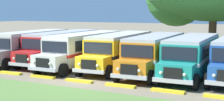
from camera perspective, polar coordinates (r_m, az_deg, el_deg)
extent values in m
plane|color=#84755B|center=(22.37, -4.77, -5.17)|extent=(220.00, 220.00, 0.00)
cube|color=#9E9993|center=(31.75, -13.71, 1.04)|extent=(3.28, 9.38, 2.10)
cube|color=#282828|center=(31.77, -13.70, 0.74)|extent=(3.31, 9.40, 0.24)
cube|color=black|center=(31.23, -11.53, 1.92)|extent=(0.72, 7.97, 0.80)
cube|color=black|center=(32.71, -15.23, 2.04)|extent=(0.72, 7.97, 0.80)
cube|color=beige|center=(31.66, -13.77, 3.13)|extent=(3.19, 9.27, 0.22)
cube|color=#282828|center=(35.59, -9.34, 1.57)|extent=(0.90, 0.14, 1.30)
cylinder|color=black|center=(27.09, -18.05, -2.31)|extent=(0.36, 1.02, 1.00)
cylinder|color=black|center=(33.69, -9.01, -0.33)|extent=(0.36, 1.02, 1.00)
cylinder|color=black|center=(34.99, -12.37, -0.14)|extent=(0.36, 1.02, 1.00)
cube|color=red|center=(30.55, -8.37, 0.94)|extent=(2.92, 9.31, 2.10)
cube|color=white|center=(30.57, -8.37, 0.63)|extent=(2.95, 9.33, 0.24)
cube|color=black|center=(30.09, -6.04, 1.84)|extent=(0.41, 7.99, 0.80)
cube|color=black|center=(31.46, -10.03, 1.99)|extent=(0.41, 7.99, 0.80)
cube|color=#B2B2B7|center=(30.46, -8.41, 3.11)|extent=(2.84, 9.20, 0.22)
cube|color=red|center=(26.36, -14.61, -1.28)|extent=(2.26, 1.50, 1.05)
cube|color=black|center=(25.79, -15.65, -1.43)|extent=(1.10, 0.15, 0.70)
cube|color=#B7B7BC|center=(25.82, -15.68, -2.39)|extent=(2.41, 0.31, 0.24)
cube|color=black|center=(26.76, -13.78, 1.07)|extent=(2.20, 0.16, 0.84)
cube|color=white|center=(34.51, -4.20, 1.48)|extent=(0.90, 0.10, 1.30)
sphere|color=#EAE5C6|center=(25.31, -14.51, -1.55)|extent=(0.20, 0.20, 0.20)
sphere|color=#EAE5C6|center=(26.21, -16.89, -1.35)|extent=(0.20, 0.20, 0.20)
cylinder|color=black|center=(25.78, -12.37, -2.58)|extent=(0.33, 1.01, 1.00)
cylinder|color=black|center=(27.27, -16.41, -2.19)|extent=(0.33, 1.01, 1.00)
cylinder|color=black|center=(32.63, -3.71, -0.49)|extent=(0.33, 1.01, 1.00)
cylinder|color=black|center=(33.83, -7.29, -0.27)|extent=(0.33, 1.01, 1.00)
cube|color=silver|center=(28.19, -4.55, 0.50)|extent=(2.64, 9.24, 2.10)
cube|color=red|center=(28.21, -4.55, 0.16)|extent=(2.67, 9.26, 0.24)
cube|color=black|center=(27.77, -1.99, 1.46)|extent=(0.16, 8.00, 0.80)
cube|color=black|center=(29.06, -6.41, 1.66)|extent=(0.16, 8.00, 0.80)
cube|color=silver|center=(28.08, -4.57, 2.86)|extent=(2.56, 9.14, 0.22)
cube|color=silver|center=(23.90, -11.07, -2.00)|extent=(2.22, 1.43, 1.05)
cube|color=black|center=(23.32, -12.18, -2.18)|extent=(1.10, 0.12, 0.70)
cube|color=#B7B7BC|center=(23.36, -12.21, -3.24)|extent=(2.40, 0.24, 0.24)
cube|color=black|center=(24.30, -10.17, 0.60)|extent=(2.20, 0.09, 0.84)
cube|color=red|center=(32.23, -0.33, 1.13)|extent=(0.90, 0.07, 1.30)
sphere|color=#EAE5C6|center=(22.86, -10.88, -2.33)|extent=(0.20, 0.20, 0.20)
sphere|color=#EAE5C6|center=(23.72, -13.58, -2.07)|extent=(0.20, 0.20, 0.20)
cylinder|color=black|center=(23.37, -8.55, -3.46)|extent=(0.29, 1.00, 1.00)
cylinder|color=black|center=(24.80, -13.11, -2.97)|extent=(0.29, 1.00, 1.00)
cylinder|color=black|center=(30.37, 0.32, -1.02)|extent=(0.29, 1.00, 1.00)
cylinder|color=black|center=(31.48, -3.61, -0.75)|extent=(0.29, 1.00, 1.00)
cube|color=yellow|center=(27.46, 1.73, 0.35)|extent=(3.04, 9.33, 2.10)
cube|color=black|center=(27.48, 1.73, 0.01)|extent=(3.07, 9.35, 0.24)
cube|color=black|center=(27.24, 4.45, 1.34)|extent=(0.51, 7.99, 0.80)
cube|color=black|center=(28.18, -0.43, 1.54)|extent=(0.51, 7.99, 0.80)
cube|color=beige|center=(27.35, 1.74, 2.77)|extent=(2.95, 9.23, 0.22)
cube|color=yellow|center=(22.75, -3.30, -2.33)|extent=(2.28, 1.53, 1.05)
cube|color=black|center=(22.09, -4.17, -2.54)|extent=(1.10, 0.16, 0.70)
cube|color=#B7B7BC|center=(22.13, -4.21, -3.66)|extent=(2.41, 0.34, 0.24)
cube|color=black|center=(23.20, -2.56, 0.41)|extent=(2.20, 0.19, 0.84)
cube|color=black|center=(31.77, 4.87, 1.02)|extent=(0.90, 0.11, 1.30)
sphere|color=#EAE5C6|center=(21.73, -2.60, -2.69)|extent=(0.20, 0.20, 0.20)
sphere|color=#EAE5C6|center=(22.38, -5.82, -2.44)|extent=(0.20, 0.20, 0.20)
cylinder|color=black|center=(22.41, -0.43, -3.82)|extent=(0.34, 1.01, 1.00)
cylinder|color=black|center=(23.48, -5.79, -3.36)|extent=(0.34, 1.01, 1.00)
cylinder|color=black|center=(29.98, 6.01, -1.16)|extent=(0.34, 1.01, 1.00)
cylinder|color=black|center=(30.79, 1.76, -0.91)|extent=(0.34, 1.01, 1.00)
cube|color=orange|center=(25.77, 7.82, -0.13)|extent=(2.99, 9.32, 2.10)
cube|color=white|center=(25.79, 7.82, -0.50)|extent=(3.03, 9.34, 0.24)
cube|color=black|center=(25.68, 10.75, 0.91)|extent=(0.47, 7.99, 0.80)
cube|color=black|center=(26.37, 5.37, 1.16)|extent=(0.47, 7.99, 0.80)
cube|color=#B2B2B7|center=(25.65, 7.86, 2.44)|extent=(2.91, 9.22, 0.22)
cube|color=orange|center=(20.86, 3.70, -3.17)|extent=(2.27, 1.52, 1.05)
cube|color=black|center=(20.17, 2.97, -3.43)|extent=(1.10, 0.16, 0.70)
cube|color=#B7B7BC|center=(20.22, 2.92, -4.65)|extent=(2.41, 0.33, 0.24)
cube|color=black|center=(21.33, 4.35, -0.17)|extent=(2.20, 0.18, 0.84)
cube|color=white|center=(30.21, 10.28, 0.64)|extent=(0.90, 0.11, 1.30)
sphere|color=#EAE5C6|center=(19.89, 4.80, -3.59)|extent=(0.20, 0.20, 0.20)
sphere|color=#EAE5C6|center=(20.39, 1.08, -3.32)|extent=(0.20, 0.20, 0.20)
cylinder|color=black|center=(20.67, 6.91, -4.77)|extent=(0.33, 1.01, 1.00)
cylinder|color=black|center=(21.48, 0.77, -4.28)|extent=(0.33, 1.01, 1.00)
cylinder|color=black|center=(28.50, 11.80, -1.68)|extent=(0.33, 1.01, 1.00)
cylinder|color=black|center=(29.09, 7.18, -1.42)|extent=(0.33, 1.01, 1.00)
cube|color=teal|center=(25.02, 14.11, -0.48)|extent=(2.84, 9.29, 2.10)
cube|color=white|center=(25.04, 14.10, -0.86)|extent=(2.87, 9.31, 0.24)
cube|color=black|center=(25.05, 17.13, 0.59)|extent=(0.34, 8.00, 0.80)
cube|color=black|center=(25.52, 11.47, 0.86)|extent=(0.34, 8.00, 0.80)
cube|color=#B2B2B7|center=(24.91, 14.19, 2.17)|extent=(2.76, 9.18, 0.22)
cube|color=teal|center=(19.98, 11.15, -3.72)|extent=(2.25, 1.48, 1.05)
cube|color=black|center=(19.27, 10.62, -4.02)|extent=(1.10, 0.14, 0.70)
cube|color=#B7B7BC|center=(19.31, 10.56, -5.30)|extent=(2.41, 0.29, 0.24)
cube|color=black|center=(20.47, 11.67, -0.58)|extent=(2.20, 0.14, 0.84)
cube|color=white|center=(29.55, 15.82, 0.35)|extent=(0.90, 0.09, 1.30)
sphere|color=#EAE5C6|center=(19.06, 12.62, -4.19)|extent=(0.20, 0.20, 0.20)
sphere|color=#EAE5C6|center=(19.40, 8.58, -3.91)|extent=(0.20, 0.20, 0.20)
cylinder|color=black|center=(19.93, 14.55, -5.38)|extent=(0.32, 1.01, 1.00)
cylinder|color=black|center=(20.49, 7.91, -4.90)|extent=(0.32, 1.01, 1.00)
cylinder|color=black|center=(27.91, 17.65, -2.03)|extent=(0.32, 1.01, 1.00)
cylinder|color=black|center=(28.31, 12.83, -1.76)|extent=(0.32, 1.01, 1.00)
cube|color=black|center=(25.48, 18.61, 0.63)|extent=(0.13, 8.00, 0.80)
sphere|color=#EAE5C6|center=(19.27, 17.51, -4.22)|extent=(0.20, 0.20, 0.20)
cylinder|color=black|center=(20.32, 16.46, -5.21)|extent=(0.29, 1.00, 1.00)
cube|color=yellow|center=(25.52, -17.41, -3.80)|extent=(2.00, 0.36, 0.15)
cube|color=yellow|center=(23.51, -12.08, -4.52)|extent=(2.00, 0.36, 0.15)
cube|color=yellow|center=(21.74, -5.81, -5.33)|extent=(2.00, 0.36, 0.15)
cube|color=yellow|center=(20.28, 1.48, -6.18)|extent=(2.00, 0.36, 0.15)
cube|color=yellow|center=(19.19, 9.78, -7.03)|extent=(2.00, 0.36, 0.15)
cube|color=yellow|center=(18.54, 18.89, -7.79)|extent=(2.00, 0.36, 0.15)
cylinder|color=brown|center=(37.08, 17.24, 2.70)|extent=(0.84, 0.84, 4.35)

